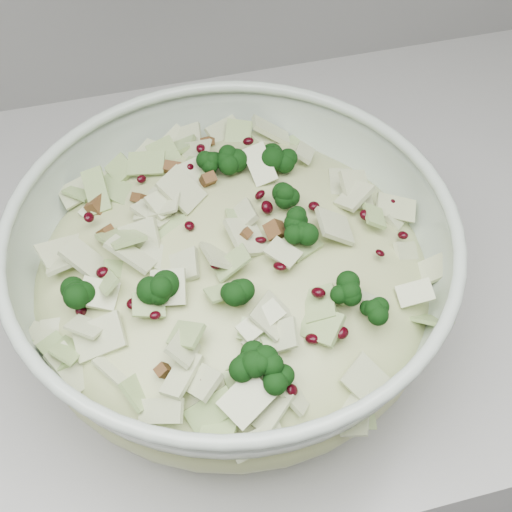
{
  "coord_description": "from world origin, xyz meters",
  "views": [
    {
      "loc": [
        -0.41,
        1.25,
        1.46
      ],
      "look_at": [
        -0.32,
        1.6,
        1.0
      ],
      "focal_mm": 50.0,
      "sensor_mm": 36.0,
      "label": 1
    }
  ],
  "objects": [
    {
      "name": "salad",
      "position": [
        -0.34,
        1.6,
        1.0
      ],
      "size": [
        0.38,
        0.38,
        0.15
      ],
      "rotation": [
        0.0,
        0.0,
        0.13
      ],
      "color": "tan",
      "rests_on": "mixing_bowl"
    },
    {
      "name": "mixing_bowl",
      "position": [
        -0.34,
        1.6,
        0.98
      ],
      "size": [
        0.4,
        0.4,
        0.15
      ],
      "rotation": [
        0.0,
        0.0,
        0.1
      ],
      "color": "#B2C3B1",
      "rests_on": "counter"
    },
    {
      "name": "counter",
      "position": [
        0.0,
        1.7,
        0.45
      ],
      "size": [
        3.6,
        0.6,
        0.9
      ],
      "primitive_type": "cube",
      "color": "#A4A49F",
      "rests_on": "floor"
    }
  ]
}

